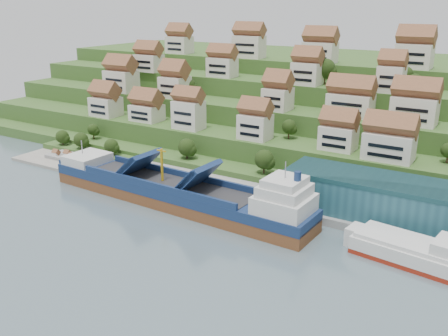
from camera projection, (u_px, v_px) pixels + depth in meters
The scene contains 11 objects.
ground at pixel (193, 208), 136.88m from camera, with size 300.00×300.00×0.00m, color slate.
quay at pixel (283, 202), 138.73m from camera, with size 180.00×14.00×2.20m, color gray.
pebble_beach at pixel (77, 162), 175.18m from camera, with size 45.00×20.00×1.00m, color gray.
hillside at pixel (328, 106), 217.17m from camera, with size 260.00×128.00×31.00m.
hillside_village at pixel (292, 90), 176.90m from camera, with size 155.82×61.99×29.26m.
hillside_trees at pixel (258, 112), 171.98m from camera, with size 141.69×62.28×30.81m.
warehouse at pixel (405, 202), 122.53m from camera, with size 60.00×15.00×10.00m, color #245563.
flagpole at pixel (269, 186), 133.79m from camera, with size 1.28×0.16×8.00m.
beach_huts at pixel (70, 157), 174.65m from camera, with size 14.40×3.70×2.20m.
cargo_ship at pixel (181, 194), 137.63m from camera, with size 83.31×16.37×18.44m.
second_ship at pixel (420, 254), 107.28m from camera, with size 28.59×13.78×7.97m.
Camera 1 is at (73.35, -103.10, 54.07)m, focal length 40.00 mm.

